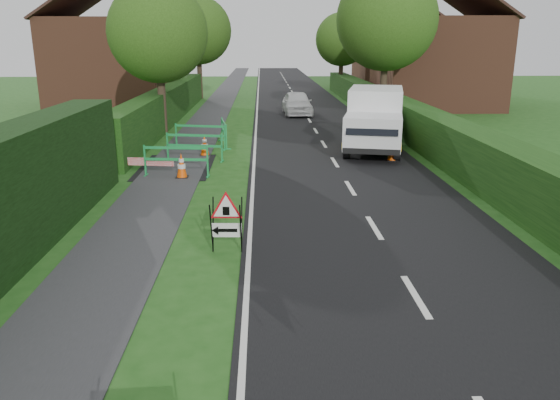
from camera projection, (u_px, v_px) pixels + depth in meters
name	position (u px, v px, depth m)	size (l,w,h in m)	color
ground	(268.00, 330.00, 8.14)	(120.00, 120.00, 0.00)	#1E4E16
road_surface	(295.00, 97.00, 41.78)	(6.00, 90.00, 0.02)	black
footpath	(223.00, 97.00, 41.61)	(2.00, 90.00, 0.02)	#2D2D30
hedge_west_far	(169.00, 121.00, 29.08)	(1.00, 24.00, 1.80)	#14380F
hedge_east	(413.00, 140.00, 23.69)	(1.20, 50.00, 1.50)	#14380F
house_west	(110.00, 60.00, 35.78)	(7.50, 7.40, 7.88)	brown
house_east_a	(436.00, 61.00, 34.53)	(7.50, 7.40, 7.88)	brown
house_east_b	(398.00, 55.00, 47.99)	(7.50, 7.40, 7.88)	brown
tree_nw	(158.00, 33.00, 23.99)	(4.40, 4.40, 6.70)	#2D2116
tree_ne	(387.00, 20.00, 27.99)	(5.20, 5.20, 7.79)	#2D2116
tree_fw	(198.00, 31.00, 39.24)	(4.80, 4.80, 7.24)	#2D2116
tree_fe	(342.00, 39.00, 43.60)	(4.20, 4.20, 6.33)	#2D2116
triangle_sign	(225.00, 217.00, 10.89)	(0.77, 0.77, 1.08)	black
works_van	(375.00, 118.00, 21.11)	(3.12, 5.47, 2.35)	silver
traffic_cone_0	(392.00, 150.00, 19.45)	(0.38, 0.38, 0.79)	black
traffic_cone_1	(390.00, 140.00, 21.46)	(0.38, 0.38, 0.79)	black
traffic_cone_2	(379.00, 133.00, 22.93)	(0.38, 0.38, 0.79)	black
traffic_cone_3	(181.00, 166.00, 17.02)	(0.38, 0.38, 0.79)	black
traffic_cone_4	(205.00, 145.00, 20.32)	(0.38, 0.38, 0.79)	black
ped_barrier_0	(176.00, 157.00, 17.14)	(2.08, 0.55, 1.00)	#1A8F41
ped_barrier_1	(194.00, 143.00, 19.38)	(2.09, 0.71, 1.00)	#1A8F41
ped_barrier_2	(200.00, 133.00, 21.49)	(2.09, 0.79, 1.00)	#1A8F41
ped_barrier_3	(224.00, 130.00, 22.36)	(0.66, 2.09, 1.00)	#1A8F41
redwhite_plank	(152.00, 175.00, 17.44)	(1.50, 0.04, 0.25)	red
hatchback_car	(297.00, 103.00, 31.54)	(1.59, 3.95, 1.34)	silver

